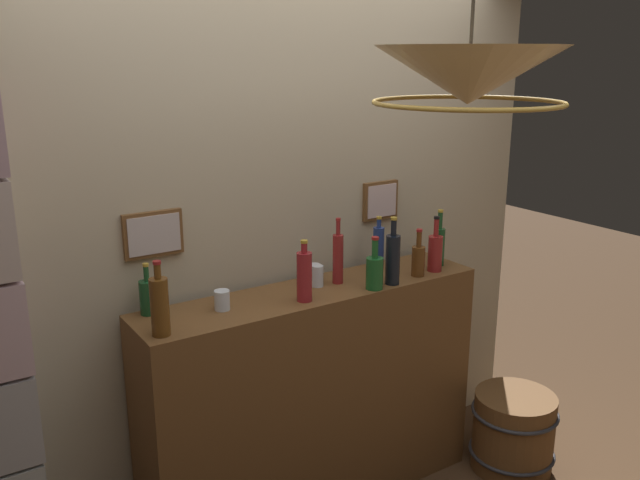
% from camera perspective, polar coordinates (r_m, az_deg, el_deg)
% --- Properties ---
extents(panelled_rear_partition, '(3.02, 0.15, 2.87)m').
position_cam_1_polar(panelled_rear_partition, '(3.19, -3.09, 4.01)').
color(panelled_rear_partition, '#BCAD8E').
rests_on(panelled_rear_partition, ground).
extents(bar_shelf_unit, '(1.68, 0.37, 1.10)m').
position_cam_1_polar(bar_shelf_unit, '(3.32, -0.49, -13.26)').
color(bar_shelf_unit, brown).
rests_on(bar_shelf_unit, ground).
extents(liquor_bottle_amaro, '(0.07, 0.07, 0.32)m').
position_cam_1_polar(liquor_bottle_amaro, '(3.15, 6.19, -1.53)').
color(liquor_bottle_amaro, black).
rests_on(liquor_bottle_amaro, bar_shelf_unit).
extents(liquor_bottle_rye, '(0.06, 0.06, 0.27)m').
position_cam_1_polar(liquor_bottle_rye, '(3.37, 4.98, -0.59)').
color(liquor_bottle_rye, navy).
rests_on(liquor_bottle_rye, bar_shelf_unit).
extents(liquor_bottle_vodka, '(0.07, 0.07, 0.22)m').
position_cam_1_polar(liquor_bottle_vodka, '(2.88, -14.39, -4.64)').
color(liquor_bottle_vodka, '#194B25').
rests_on(liquor_bottle_vodka, bar_shelf_unit).
extents(liquor_bottle_bourbon, '(0.07, 0.07, 0.28)m').
position_cam_1_polar(liquor_bottle_bourbon, '(2.92, -1.34, -3.04)').
color(liquor_bottle_bourbon, maroon).
rests_on(liquor_bottle_bourbon, bar_shelf_unit).
extents(liquor_bottle_vermouth, '(0.06, 0.06, 0.23)m').
position_cam_1_polar(liquor_bottle_vermouth, '(3.29, 8.33, -1.62)').
color(liquor_bottle_vermouth, '#5D3515').
rests_on(liquor_bottle_vermouth, bar_shelf_unit).
extents(liquor_bottle_rum, '(0.07, 0.07, 0.28)m').
position_cam_1_polar(liquor_bottle_rum, '(3.37, 9.74, -1.00)').
color(liquor_bottle_rum, maroon).
rests_on(liquor_bottle_rum, bar_shelf_unit).
extents(liquor_bottle_scotch, '(0.06, 0.06, 0.29)m').
position_cam_1_polar(liquor_bottle_scotch, '(3.47, 10.05, -0.39)').
color(liquor_bottle_scotch, '#1A4923').
rests_on(liquor_bottle_scotch, bar_shelf_unit).
extents(liquor_bottle_gin, '(0.07, 0.07, 0.30)m').
position_cam_1_polar(liquor_bottle_gin, '(2.64, -13.43, -5.42)').
color(liquor_bottle_gin, brown).
rests_on(liquor_bottle_gin, bar_shelf_unit).
extents(liquor_bottle_mezcal, '(0.05, 0.05, 0.31)m').
position_cam_1_polar(liquor_bottle_mezcal, '(3.14, 1.53, -1.48)').
color(liquor_bottle_mezcal, maroon).
rests_on(liquor_bottle_mezcal, bar_shelf_unit).
extents(liquor_bottle_tequila, '(0.08, 0.08, 0.25)m').
position_cam_1_polar(liquor_bottle_tequila, '(3.09, 4.65, -2.64)').
color(liquor_bottle_tequila, '#1A5825').
rests_on(liquor_bottle_tequila, bar_shelf_unit).
extents(glass_tumbler_rocks, '(0.06, 0.06, 0.10)m').
position_cam_1_polar(glass_tumbler_rocks, '(3.12, -0.23, -3.07)').
color(glass_tumbler_rocks, silver).
rests_on(glass_tumbler_rocks, bar_shelf_unit).
extents(glass_tumbler_highball, '(0.07, 0.07, 0.08)m').
position_cam_1_polar(glass_tumbler_highball, '(2.87, -8.31, -5.07)').
color(glass_tumbler_highball, silver).
rests_on(glass_tumbler_highball, bar_shelf_unit).
extents(glass_tumbler_shot, '(0.07, 0.07, 0.07)m').
position_cam_1_polar(glass_tumbler_shot, '(3.23, -0.50, -2.68)').
color(glass_tumbler_shot, silver).
rests_on(glass_tumbler_shot, bar_shelf_unit).
extents(pendant_lamp, '(0.64, 0.64, 0.51)m').
position_cam_1_polar(pendant_lamp, '(2.33, 12.52, 13.33)').
color(pendant_lamp, beige).
extents(wooden_barrel, '(0.45, 0.45, 0.42)m').
position_cam_1_polar(wooden_barrel, '(3.85, 16.06, -15.33)').
color(wooden_barrel, brown).
rests_on(wooden_barrel, ground).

